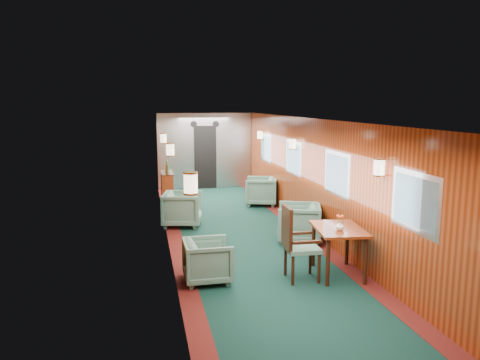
% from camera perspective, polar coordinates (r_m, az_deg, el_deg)
% --- Properties ---
extents(room, '(12.00, 12.10, 2.40)m').
position_cam_1_polar(room, '(9.09, 0.55, 2.58)').
color(room, '#0C2D23').
rests_on(room, ground).
extents(bulkhead, '(2.98, 0.17, 2.39)m').
position_cam_1_polar(bulkhead, '(14.94, -4.30, 3.52)').
color(bulkhead, '#ADAFB4').
rests_on(bulkhead, ground).
extents(windows_right, '(0.02, 8.60, 0.80)m').
position_cam_1_polar(windows_right, '(9.77, 8.79, 1.86)').
color(windows_right, '#BABCC1').
rests_on(windows_right, ground).
extents(wall_sconces, '(2.97, 7.97, 0.25)m').
position_cam_1_polar(wall_sconces, '(9.63, -0.17, 3.89)').
color(wall_sconces, '#FFE9C6').
rests_on(wall_sconces, ground).
extents(dining_table, '(0.84, 1.11, 0.77)m').
position_cam_1_polar(dining_table, '(7.59, 11.93, -6.62)').
color(dining_table, maroon).
rests_on(dining_table, ground).
extents(side_chair, '(0.54, 0.56, 1.17)m').
position_cam_1_polar(side_chair, '(7.27, 6.77, -7.31)').
color(side_chair, '#214D41').
rests_on(side_chair, ground).
extents(credenza, '(0.32, 1.01, 1.18)m').
position_cam_1_polar(credenza, '(12.59, -8.90, -1.01)').
color(credenza, maroon).
rests_on(credenza, ground).
extents(flower_vase, '(0.17, 0.17, 0.14)m').
position_cam_1_polar(flower_vase, '(7.39, 12.07, -5.48)').
color(flower_vase, white).
rests_on(flower_vase, dining_table).
extents(armchair_left_near, '(0.73, 0.71, 0.66)m').
position_cam_1_polar(armchair_left_near, '(7.27, -3.95, -9.79)').
color(armchair_left_near, '#214D41').
rests_on(armchair_left_near, ground).
extents(armchair_left_far, '(0.99, 0.97, 0.76)m').
position_cam_1_polar(armchair_left_far, '(10.49, -7.02, -3.52)').
color(armchair_left_far, '#214D41').
rests_on(armchair_left_far, ground).
extents(armchair_right_near, '(1.05, 1.03, 0.76)m').
position_cam_1_polar(armchair_right_near, '(9.32, 7.17, -5.19)').
color(armchair_right_near, '#214D41').
rests_on(armchair_right_near, ground).
extents(armchair_right_far, '(1.02, 1.00, 0.75)m').
position_cam_1_polar(armchair_right_far, '(12.53, 2.56, -1.36)').
color(armchair_right_far, '#214D41').
rests_on(armchair_right_far, ground).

